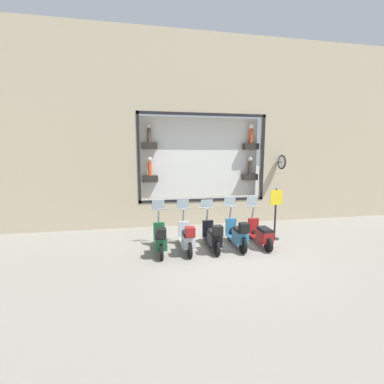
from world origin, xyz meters
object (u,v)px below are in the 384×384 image
(scooter_red_0, at_px, (261,234))
(scooter_black_2, at_px, (213,236))
(scooter_green_4, at_px, (160,239))
(scooter_silver_3, at_px, (187,238))
(scooter_teal_1, at_px, (238,234))
(shop_sign_post, at_px, (276,212))

(scooter_red_0, distance_m, scooter_black_2, 1.72)
(scooter_green_4, bearing_deg, scooter_silver_3, -90.17)
(scooter_red_0, xyz_separation_m, scooter_silver_3, (-0.06, 2.57, 0.04))
(scooter_green_4, bearing_deg, scooter_red_0, -88.99)
(scooter_red_0, relative_size, scooter_teal_1, 0.99)
(scooter_red_0, distance_m, scooter_silver_3, 2.57)
(scooter_green_4, bearing_deg, shop_sign_post, -81.20)
(scooter_teal_1, height_order, shop_sign_post, shop_sign_post)
(scooter_green_4, bearing_deg, scooter_black_2, -90.14)
(scooter_teal_1, distance_m, scooter_silver_3, 1.71)
(scooter_silver_3, relative_size, scooter_green_4, 1.00)
(shop_sign_post, bearing_deg, scooter_silver_3, 101.00)
(scooter_teal_1, relative_size, shop_sign_post, 0.96)
(scooter_black_2, xyz_separation_m, scooter_silver_3, (0.00, 0.86, 0.00))
(scooter_black_2, height_order, scooter_silver_3, scooter_silver_3)
(scooter_teal_1, bearing_deg, shop_sign_post, -68.98)
(scooter_red_0, height_order, shop_sign_post, shop_sign_post)
(scooter_silver_3, height_order, scooter_green_4, scooter_green_4)
(scooter_teal_1, relative_size, scooter_silver_3, 1.01)
(scooter_green_4, relative_size, shop_sign_post, 0.95)
(scooter_teal_1, height_order, scooter_silver_3, scooter_teal_1)
(scooter_silver_3, distance_m, shop_sign_post, 3.52)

